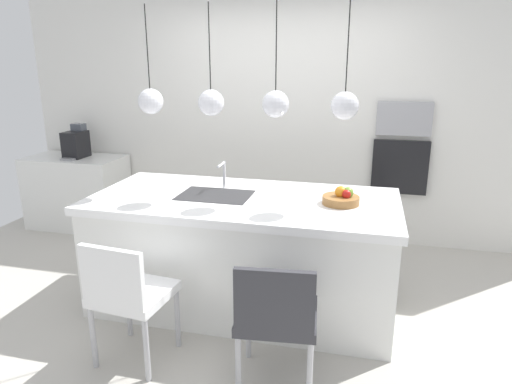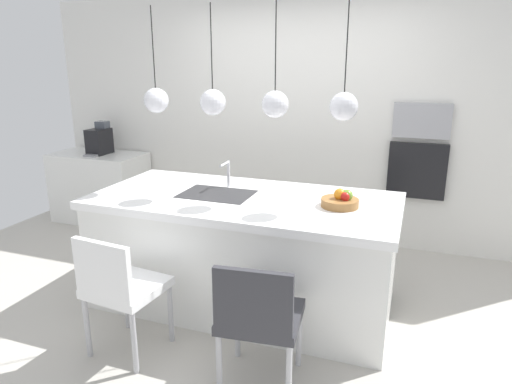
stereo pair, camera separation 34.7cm
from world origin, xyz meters
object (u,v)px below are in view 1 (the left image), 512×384
fruit_bowl (342,198)px  chair_near (128,293)px  oven (400,167)px  chair_middle (276,315)px  microwave (404,119)px  coffee_machine (76,144)px

fruit_bowl → chair_near: 1.62m
oven → chair_near: size_ratio=0.65×
chair_near → chair_middle: size_ratio=1.03×
microwave → chair_middle: bearing=-107.6°
oven → chair_near: (-1.75, -2.51, -0.35)m
microwave → chair_near: 3.18m
fruit_bowl → chair_middle: fruit_bowl is taller
fruit_bowl → microwave: 1.70m
fruit_bowl → microwave: (0.50, 1.57, 0.41)m
microwave → oven: size_ratio=0.96×
oven → microwave: bearing=0.0°
fruit_bowl → chair_middle: size_ratio=0.32×
fruit_bowl → coffee_machine: 3.35m
oven → chair_middle: 2.66m
chair_middle → chair_near: bearing=179.9°
chair_near → chair_middle: bearing=-0.1°
fruit_bowl → oven: bearing=72.3°
coffee_machine → chair_near: size_ratio=0.44×
fruit_bowl → chair_near: fruit_bowl is taller
oven → coffee_machine: bearing=-175.3°
coffee_machine → chair_near: bearing=-50.1°
chair_middle → coffee_machine: bearing=141.8°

